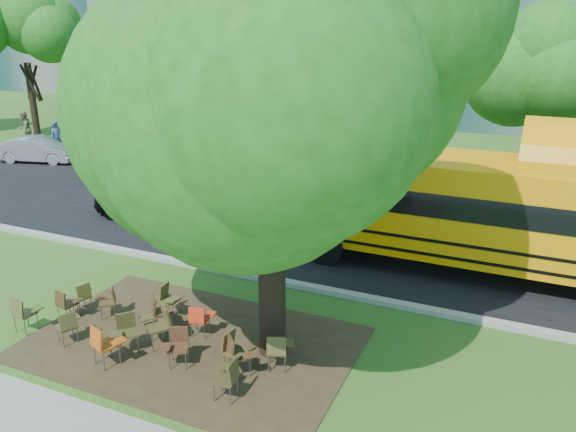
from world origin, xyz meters
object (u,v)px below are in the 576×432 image
at_px(chair_9, 109,299).
at_px(chair_11, 200,318).
at_px(main_tree, 270,106).
at_px(chair_8, 83,294).
at_px(chair_0, 23,312).
at_px(chair_5, 177,343).
at_px(chair_7, 237,353).
at_px(chair_14, 126,329).
at_px(chair_12, 233,348).
at_px(bg_car_silver, 38,150).
at_px(chair_1, 66,302).
at_px(chair_15, 160,309).
at_px(bg_car_red, 189,172).
at_px(chair_4, 104,342).
at_px(chair_2, 68,324).
at_px(pedestrian_b, 25,128).
at_px(school_bus, 559,219).
at_px(pedestrian_a, 57,139).
at_px(chair_10, 168,297).
at_px(black_car, 147,202).
at_px(chair_6, 228,375).
at_px(chair_3, 159,322).
at_px(chair_13, 278,348).

distance_m(chair_9, chair_11, 2.45).
xyz_separation_m(main_tree, chair_8, (-4.92, -0.26, -4.72)).
bearing_deg(chair_0, chair_5, 8.12).
xyz_separation_m(chair_7, chair_14, (-2.58, -0.17, 0.00)).
distance_m(chair_12, bg_car_silver, 21.33).
bearing_deg(chair_1, chair_15, 22.48).
distance_m(chair_14, bg_car_red, 13.05).
relative_size(chair_0, chair_4, 0.92).
height_order(chair_2, pedestrian_b, pedestrian_b).
relative_size(chair_0, chair_11, 1.08).
height_order(school_bus, pedestrian_a, school_bus).
height_order(bg_car_red, pedestrian_a, pedestrian_a).
xyz_separation_m(chair_8, bg_car_silver, (-13.25, 11.13, 0.17)).
bearing_deg(chair_10, chair_0, -55.27).
bearing_deg(school_bus, bg_car_red, 163.76).
height_order(chair_5, chair_9, chair_5).
height_order(chair_4, black_car, black_car).
relative_size(main_tree, chair_15, 10.16).
xyz_separation_m(chair_14, black_car, (-4.89, 7.12, 0.13)).
height_order(chair_8, chair_10, chair_10).
distance_m(chair_4, chair_10, 2.30).
distance_m(chair_6, chair_11, 2.35).
xyz_separation_m(chair_4, black_car, (-4.86, 7.76, 0.10)).
relative_size(chair_4, black_car, 0.23).
height_order(chair_5, bg_car_red, bg_car_red).
height_order(chair_4, chair_11, chair_4).
height_order(chair_5, bg_car_silver, bg_car_silver).
xyz_separation_m(main_tree, chair_11, (-1.73, -0.10, -4.72)).
bearing_deg(pedestrian_a, chair_9, -118.21).
bearing_deg(chair_15, bg_car_silver, -172.24).
relative_size(chair_5, chair_8, 1.08).
bearing_deg(bg_car_red, chair_0, -140.46).
distance_m(chair_1, chair_12, 4.57).
relative_size(chair_3, black_car, 0.24).
xyz_separation_m(chair_11, bg_car_silver, (-16.44, 10.97, 0.17)).
height_order(chair_4, chair_5, chair_4).
distance_m(chair_0, pedestrian_b, 23.06).
xyz_separation_m(chair_11, black_car, (-6.00, 6.00, 0.19)).
xyz_separation_m(chair_1, chair_11, (3.25, 0.65, -0.00)).
relative_size(black_car, bg_car_silver, 0.99).
distance_m(chair_9, chair_15, 1.47).
distance_m(chair_8, chair_13, 5.33).
height_order(chair_7, chair_11, chair_7).
bearing_deg(chair_3, chair_8, 24.75).
distance_m(main_tree, chair_0, 7.35).
relative_size(chair_10, bg_car_red, 0.18).
height_order(chair_4, chair_13, chair_4).
xyz_separation_m(chair_3, bg_car_red, (-6.58, 11.11, 0.01)).
relative_size(chair_11, black_car, 0.20).
xyz_separation_m(chair_2, chair_11, (2.45, 1.39, -0.00)).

